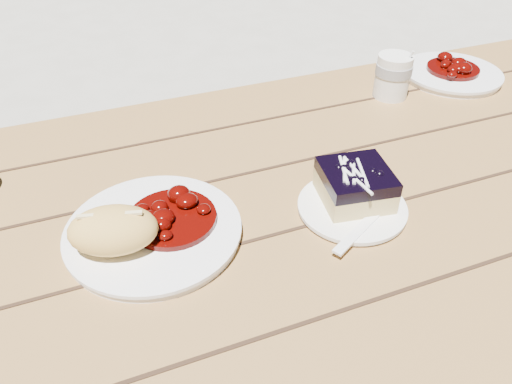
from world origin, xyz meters
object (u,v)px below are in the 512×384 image
object	(u,v)px
dessert_plate	(352,208)
blueberry_cake	(355,184)
main_plate	(154,232)
coffee_cup	(393,76)
second_plate	(451,74)
picnic_table	(262,270)
bread_roll	(113,230)

from	to	relation	value
dessert_plate	blueberry_cake	xyz separation A→B (m)	(0.01, 0.02, 0.03)
main_plate	coffee_cup	world-z (taller)	coffee_cup
blueberry_cake	second_plate	size ratio (longest dim) A/B	0.53
blueberry_cake	second_plate	distance (m)	0.55
second_plate	dessert_plate	bearing A→B (deg)	-143.62
coffee_cup	second_plate	distance (m)	0.19
picnic_table	blueberry_cake	bearing A→B (deg)	-23.78
picnic_table	coffee_cup	xyz separation A→B (m)	(0.39, 0.24, 0.21)
bread_roll	coffee_cup	size ratio (longest dim) A/B	1.33
main_plate	bread_roll	xyz separation A→B (m)	(-0.05, -0.02, 0.04)
dessert_plate	blueberry_cake	world-z (taller)	blueberry_cake
dessert_plate	blueberry_cake	size ratio (longest dim) A/B	1.40
main_plate	coffee_cup	distance (m)	0.63
main_plate	dessert_plate	bearing A→B (deg)	-10.20
main_plate	blueberry_cake	size ratio (longest dim) A/B	2.16
dessert_plate	coffee_cup	world-z (taller)	coffee_cup
bread_roll	blueberry_cake	distance (m)	0.37
bread_roll	coffee_cup	distance (m)	0.69
bread_roll	coffee_cup	xyz separation A→B (m)	(0.63, 0.28, -0.00)
dessert_plate	coffee_cup	size ratio (longest dim) A/B	1.78
picnic_table	blueberry_cake	world-z (taller)	blueberry_cake
picnic_table	bread_roll	size ratio (longest dim) A/B	16.36
bread_roll	second_plate	bearing A→B (deg)	20.44
dessert_plate	main_plate	bearing A→B (deg)	169.80
dessert_plate	second_plate	xyz separation A→B (m)	(0.46, 0.34, 0.00)
bread_roll	dessert_plate	distance (m)	0.36
bread_roll	dessert_plate	size ratio (longest dim) A/B	0.75
dessert_plate	bread_roll	bearing A→B (deg)	174.52
blueberry_cake	bread_roll	bearing A→B (deg)	-174.20
coffee_cup	bread_roll	bearing A→B (deg)	-156.23
dessert_plate	second_plate	size ratio (longest dim) A/B	0.75
bread_roll	coffee_cup	bearing A→B (deg)	23.77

